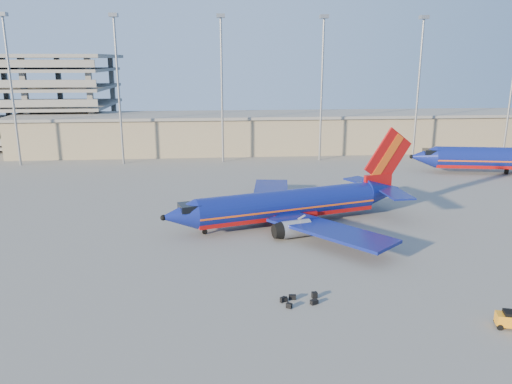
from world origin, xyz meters
TOP-DOWN VIEW (x-y plane):
  - ground at (0.00, 0.00)m, footprint 220.00×220.00m
  - terminal_building at (10.00, 58.00)m, footprint 122.00×16.00m
  - light_mast_row at (5.00, 46.00)m, footprint 101.60×1.60m
  - aircraft_main at (2.89, 5.67)m, footprint 33.45×31.70m
  - baggage_tug at (15.70, -21.30)m, footprint 2.21×1.68m
  - luggage_pile at (0.11, -15.63)m, footprint 3.42×2.14m

SIDE VIEW (x-z plane):
  - ground at x=0.00m, z-range 0.00..0.00m
  - luggage_pile at x=0.11m, z-range -0.05..0.49m
  - baggage_tug at x=15.70m, z-range 0.03..1.44m
  - aircraft_main at x=2.89m, z-range -3.33..8.29m
  - terminal_building at x=10.00m, z-range 0.07..8.57m
  - light_mast_row at x=5.00m, z-range 3.23..31.88m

